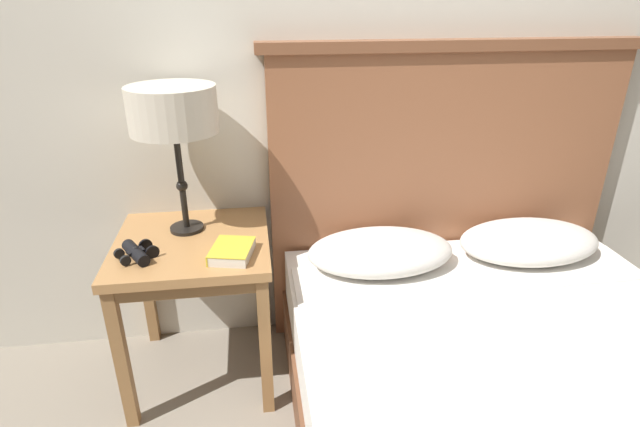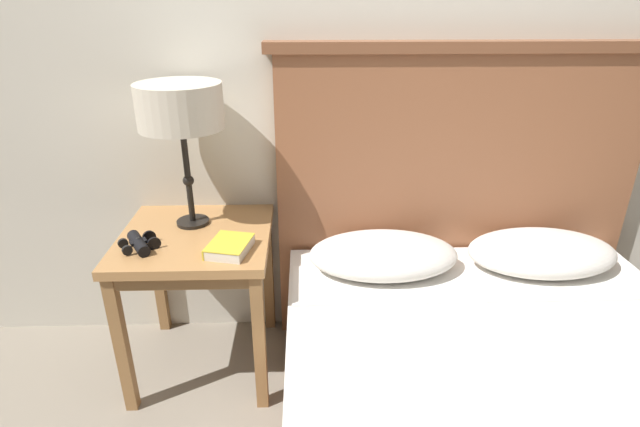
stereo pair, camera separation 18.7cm
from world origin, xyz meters
name	(u,v)px [view 1 (the left image)]	position (x,y,z in m)	size (l,w,h in m)	color
wall_back	(344,45)	(0.00, 1.02, 1.30)	(8.00, 0.06, 2.60)	beige
nightstand	(194,259)	(-0.63, 0.71, 0.55)	(0.58, 0.58, 0.63)	#AD7A47
bed	(513,383)	(0.45, 0.17, 0.28)	(1.61, 1.82, 1.32)	brown
table_lamp	(173,112)	(-0.66, 0.80, 1.10)	(0.32, 0.32, 0.56)	black
book_on_nightstand	(231,251)	(-0.48, 0.56, 0.65)	(0.17, 0.20, 0.04)	silver
binoculars_pair	(136,253)	(-0.81, 0.59, 0.66)	(0.16, 0.16, 0.05)	black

